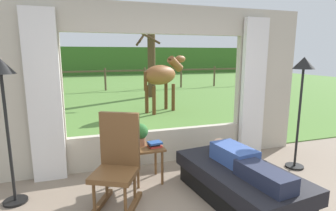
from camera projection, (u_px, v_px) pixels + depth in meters
back_wall_with_window at (159, 88)px, 4.34m from camera, size 5.20×0.12×2.55m
curtain_panel_left at (44, 98)px, 3.70m from camera, size 0.44×0.10×2.40m
curtain_panel_right at (253, 88)px, 4.74m from camera, size 0.44×0.10×2.40m
outdoor_pasture_lawn at (103, 87)px, 14.74m from camera, size 36.00×21.68×0.02m
distant_hill_ridge at (93, 61)px, 23.69m from camera, size 36.00×2.00×2.40m
recliner_sofa at (239, 183)px, 3.35m from camera, size 1.10×1.80×0.42m
reclining_person at (243, 161)px, 3.24m from camera, size 0.41×1.44×0.22m
rocking_chair at (117, 162)px, 3.16m from camera, size 0.72×0.82×1.12m
side_table at (147, 153)px, 3.79m from camera, size 0.44×0.44×0.52m
potted_plant at (140, 133)px, 3.77m from camera, size 0.22×0.22×0.32m
book_stack at (155, 144)px, 3.74m from camera, size 0.20×0.18×0.08m
floor_lamp_left at (2, 88)px, 3.04m from camera, size 0.32×0.32×1.76m
floor_lamp_right at (302, 79)px, 4.07m from camera, size 0.32×0.32×1.75m
horse at (162, 75)px, 8.25m from camera, size 1.75×1.17×1.73m
pasture_tree at (151, 58)px, 11.08m from camera, size 1.56×1.64×3.52m
pasture_fence_line at (105, 76)px, 13.20m from camera, size 16.10×0.10×1.10m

